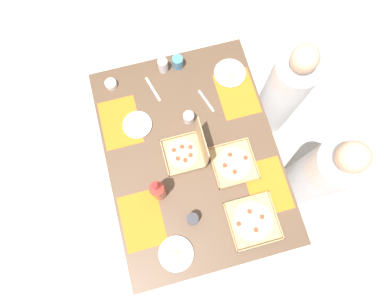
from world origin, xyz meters
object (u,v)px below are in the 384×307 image
(plate_near_right, at_px, (137,125))
(diner_right_seat, at_px, (314,176))
(pizza_box_center, at_px, (253,221))
(condiment_bowl, at_px, (111,84))
(pizza_box_corner_right, at_px, (187,152))
(plate_far_right, at_px, (230,73))
(cup_dark, at_px, (163,65))
(cup_red, at_px, (193,219))
(cup_clear_left, at_px, (189,118))
(diner_left_seat, at_px, (282,95))
(plate_middle, at_px, (176,254))
(pizza_box_edge_far, at_px, (233,164))
(soda_bottle, at_px, (158,191))
(cup_clear_right, at_px, (178,62))

(plate_near_right, bearing_deg, diner_right_seat, 60.83)
(pizza_box_center, relative_size, condiment_bowl, 3.77)
(pizza_box_corner_right, bearing_deg, plate_far_right, 137.60)
(pizza_box_corner_right, bearing_deg, cup_dark, -179.76)
(cup_dark, bearing_deg, condiment_bowl, -86.10)
(pizza_box_center, bearing_deg, cup_red, -106.51)
(pizza_box_corner_right, height_order, cup_clear_left, pizza_box_corner_right)
(cup_red, xyz_separation_m, cup_clear_left, (-0.66, 0.15, -0.01))
(cup_clear_left, height_order, diner_left_seat, diner_left_seat)
(condiment_bowl, bearing_deg, cup_clear_left, 49.48)
(plate_near_right, height_order, plate_far_right, same)
(plate_middle, bearing_deg, pizza_box_edge_far, 131.72)
(plate_middle, distance_m, soda_bottle, 0.41)
(cup_dark, relative_size, diner_right_seat, 0.09)
(pizza_box_center, xyz_separation_m, diner_left_seat, (-0.88, 0.58, -0.26))
(diner_right_seat, bearing_deg, diner_left_seat, 180.00)
(cup_clear_right, height_order, condiment_bowl, cup_clear_right)
(soda_bottle, bearing_deg, plate_middle, 0.89)
(plate_near_right, relative_size, cup_clear_right, 2.16)
(plate_far_right, relative_size, diner_right_seat, 0.19)
(pizza_box_corner_right, bearing_deg, plate_near_right, -135.54)
(plate_far_right, distance_m, cup_clear_left, 0.47)
(soda_bottle, bearing_deg, cup_clear_left, 145.02)
(cup_red, relative_size, condiment_bowl, 1.26)
(plate_near_right, xyz_separation_m, diner_right_seat, (0.64, 1.14, -0.22))
(plate_far_right, relative_size, condiment_bowl, 2.78)
(cup_clear_right, distance_m, cup_red, 1.11)
(cup_red, xyz_separation_m, diner_right_seat, (-0.08, 0.94, -0.26))
(pizza_box_corner_right, relative_size, plate_near_right, 1.46)
(plate_far_right, bearing_deg, condiment_bowl, -98.89)
(pizza_box_corner_right, distance_m, pizza_box_edge_far, 0.32)
(cup_clear_right, relative_size, diner_left_seat, 0.08)
(cup_clear_right, bearing_deg, pizza_box_corner_right, -9.09)
(cup_clear_left, bearing_deg, plate_near_right, -98.95)
(plate_far_right, bearing_deg, cup_red, -29.70)
(plate_far_right, height_order, diner_left_seat, diner_left_seat)
(plate_far_right, relative_size, cup_clear_left, 2.59)
(plate_middle, distance_m, diner_left_seat, 1.47)
(pizza_box_corner_right, relative_size, condiment_bowl, 3.55)
(plate_middle, height_order, plate_far_right, same)
(cup_dark, xyz_separation_m, diner_right_seat, (1.01, 0.87, -0.26))
(pizza_box_edge_far, bearing_deg, cup_clear_right, -167.77)
(plate_near_right, bearing_deg, cup_dark, 143.25)
(plate_middle, bearing_deg, plate_far_right, 148.20)
(pizza_box_corner_right, height_order, cup_clear_right, pizza_box_corner_right)
(condiment_bowl, bearing_deg, diner_left_seat, 76.85)
(pizza_box_corner_right, xyz_separation_m, plate_middle, (0.61, -0.23, -0.04))
(pizza_box_corner_right, height_order, cup_dark, pizza_box_corner_right)
(plate_middle, relative_size, plate_near_right, 1.09)
(plate_near_right, bearing_deg, cup_clear_left, 81.05)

